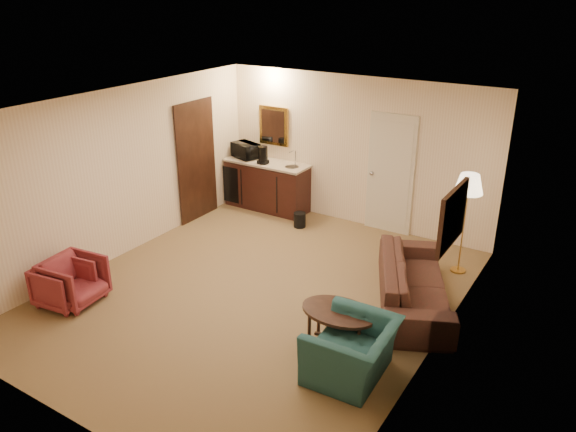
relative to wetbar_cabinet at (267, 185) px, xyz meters
name	(u,v)px	position (x,y,z in m)	size (l,w,h in m)	color
ground	(256,292)	(1.65, -2.72, -0.46)	(6.00, 6.00, 0.00)	brown
room_walls	(280,160)	(1.55, -1.95, 1.26)	(5.02, 6.01, 2.61)	beige
wetbar_cabinet	(267,185)	(0.00, 0.00, 0.00)	(1.64, 0.58, 0.92)	black
sofa	(415,276)	(3.60, -1.85, -0.03)	(2.18, 0.64, 0.85)	black
teal_armchair	(352,342)	(3.55, -3.62, -0.03)	(0.97, 0.63, 0.85)	#1E4B49
rose_chair_near	(74,279)	(-0.28, -4.20, -0.11)	(0.68, 0.63, 0.70)	maroon
rose_chair_far	(64,283)	(-0.34, -4.32, -0.14)	(0.62, 0.58, 0.64)	maroon
coffee_table	(338,329)	(3.20, -3.26, -0.20)	(0.90, 0.61, 0.52)	black
floor_lamp	(464,224)	(3.85, -0.60, 0.31)	(0.41, 0.41, 1.54)	#B0863A
waste_bin	(300,220)	(0.99, -0.44, -0.33)	(0.21, 0.21, 0.26)	black
microwave	(245,149)	(-0.50, 0.01, 0.63)	(0.52, 0.29, 0.35)	black
coffee_maker	(263,155)	(0.00, -0.12, 0.62)	(0.17, 0.17, 0.32)	black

